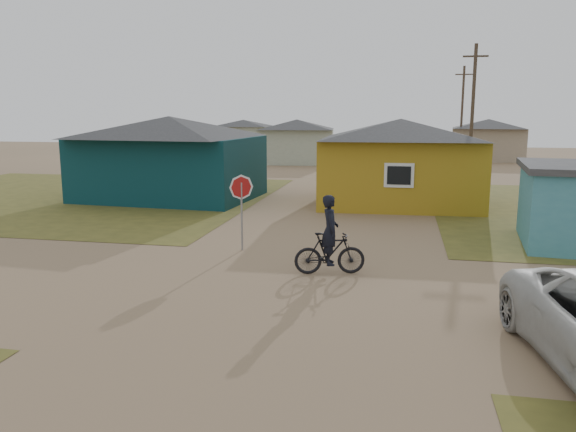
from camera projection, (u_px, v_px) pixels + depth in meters
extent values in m
plane|color=#907253|center=(285.00, 295.00, 13.07)|extent=(120.00, 120.00, 0.00)
cube|color=brown|center=(66.00, 196.00, 28.31)|extent=(20.00, 18.00, 0.00)
cube|color=#092B31|center=(171.00, 168.00, 27.46)|extent=(8.40, 6.54, 3.00)
pyramid|color=#303032|center=(169.00, 127.00, 27.09)|extent=(8.93, 7.08, 1.00)
cube|color=#A47F19|center=(399.00, 171.00, 25.81)|extent=(7.21, 6.24, 3.00)
pyramid|color=#303032|center=(401.00, 129.00, 25.46)|extent=(7.72, 6.76, 0.90)
cube|color=silver|center=(399.00, 175.00, 22.87)|extent=(1.20, 0.06, 1.00)
cube|color=black|center=(399.00, 175.00, 22.84)|extent=(0.95, 0.04, 0.75)
cube|color=#A5AD95|center=(297.00, 146.00, 46.76)|extent=(6.49, 5.60, 2.80)
pyramid|color=#303032|center=(297.00, 124.00, 46.43)|extent=(7.04, 6.15, 0.80)
cube|color=gray|center=(487.00, 144.00, 49.45)|extent=(6.41, 5.50, 2.80)
pyramid|color=#303032|center=(489.00, 124.00, 49.12)|extent=(6.95, 6.05, 0.80)
cube|color=#A5AD95|center=(244.00, 139.00, 59.88)|extent=(5.75, 5.28, 2.70)
pyramid|color=#303032|center=(243.00, 123.00, 59.57)|extent=(6.28, 5.81, 0.70)
cylinder|color=#46372A|center=(472.00, 115.00, 32.30)|extent=(0.20, 0.20, 8.00)
cube|color=#46372A|center=(476.00, 56.00, 31.70)|extent=(1.40, 0.10, 0.10)
cylinder|color=#46372A|center=(462.00, 114.00, 47.53)|extent=(0.20, 0.20, 8.00)
cube|color=#46372A|center=(464.00, 74.00, 46.93)|extent=(1.40, 0.10, 0.10)
cylinder|color=gray|center=(242.00, 217.00, 17.09)|extent=(0.06, 0.06, 2.10)
imported|color=black|center=(330.00, 253.00, 14.65)|extent=(1.93, 0.97, 1.11)
imported|color=black|center=(330.00, 230.00, 14.54)|extent=(0.59, 0.76, 1.83)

